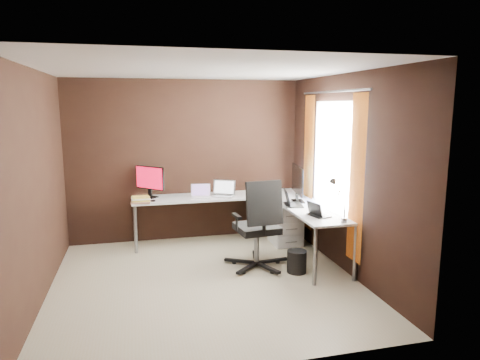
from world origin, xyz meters
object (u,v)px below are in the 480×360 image
laptop_white (201,195)px  desk_lamp (338,195)px  drawer_pedestal (285,224)px  office_chair (258,242)px  wastebasket (297,261)px  laptop_silver (223,192)px  monitor_right (297,181)px  laptop_black_small (317,213)px  monitor_left (150,180)px  book_stack (141,200)px  laptop_black_big (291,202)px

laptop_white → desk_lamp: 2.23m
drawer_pedestal → desk_lamp: 1.63m
drawer_pedestal → office_chair: size_ratio=0.50×
wastebasket → laptop_silver: bearing=114.2°
laptop_white → desk_lamp: desk_lamp is taller
drawer_pedestal → laptop_white: 1.38m
laptop_white → office_chair: office_chair is taller
monitor_right → office_chair: monitor_right is taller
monitor_right → drawer_pedestal: bearing=16.8°
monitor_right → laptop_black_small: monitor_right is taller
monitor_left → laptop_silver: 1.13m
laptop_black_small → drawer_pedestal: bearing=-14.0°
book_stack → office_chair: bearing=-34.6°
monitor_right → laptop_silver: bearing=64.2°
book_stack → laptop_silver: bearing=7.8°
laptop_white → drawer_pedestal: bearing=-3.3°
office_chair → wastebasket: bearing=-39.3°
monitor_right → book_stack: size_ratio=2.24×
drawer_pedestal → wastebasket: drawer_pedestal is taller
office_chair → laptop_silver: bearing=94.5°
drawer_pedestal → wastebasket: 1.18m
laptop_black_big → desk_lamp: bearing=-153.0°
monitor_left → desk_lamp: desk_lamp is taller
laptop_silver → wastebasket: 1.72m
laptop_silver → laptop_black_small: (0.90, -1.49, -0.01)m
monitor_right → laptop_white: bearing=73.6°
monitor_right → laptop_black_big: monitor_right is taller
drawer_pedestal → book_stack: (-2.15, 0.15, 0.47)m
book_stack → laptop_black_big: bearing=-18.7°
monitor_right → monitor_left: bearing=77.1°
laptop_black_big → office_chair: bearing=130.7°
desk_lamp → wastebasket: (-0.38, 0.30, -0.91)m
drawer_pedestal → office_chair: 1.10m
monitor_left → laptop_black_small: bearing=5.2°
wastebasket → laptop_black_small: bearing=-6.5°
book_stack → monitor_right: bearing=-12.7°
office_chair → laptop_black_small: bearing=-30.6°
laptop_white → book_stack: size_ratio=1.12×
monitor_right → laptop_black_small: 0.87m
desk_lamp → wastebasket: bearing=154.1°
drawer_pedestal → desk_lamp: bearing=-84.8°
monitor_left → drawer_pedestal: bearing=31.1°
book_stack → wastebasket: 2.38m
laptop_black_big → office_chair: 0.78m
drawer_pedestal → laptop_black_big: size_ratio=1.59×
desk_lamp → monitor_right: bearing=106.3°
monitor_right → wastebasket: 1.23m
book_stack → office_chair: (1.46, -1.01, -0.42)m
drawer_pedestal → laptop_black_big: 0.73m
laptop_silver → book_stack: bearing=-144.2°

